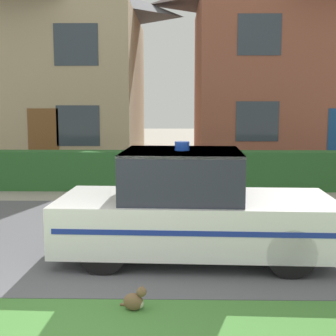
{
  "coord_description": "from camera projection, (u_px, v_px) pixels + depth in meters",
  "views": [
    {
      "loc": [
        1.2,
        -4.13,
        2.21
      ],
      "look_at": [
        1.03,
        4.45,
        1.05
      ],
      "focal_mm": 50.0,
      "sensor_mm": 36.0,
      "label": 1
    }
  ],
  "objects": [
    {
      "name": "police_car",
      "position": [
        192.0,
        209.0,
        6.75
      ],
      "size": [
        3.98,
        1.88,
        1.68
      ],
      "rotation": [
        0.0,
        0.0,
        -0.04
      ],
      "color": "black",
      "rests_on": "road_strip"
    },
    {
      "name": "house_left",
      "position": [
        43.0,
        61.0,
        18.04
      ],
      "size": [
        7.71,
        7.04,
        7.62
      ],
      "color": "tan",
      "rests_on": "ground"
    },
    {
      "name": "lawn_verge",
      "position": [
        53.0,
        333.0,
        4.54
      ],
      "size": [
        28.0,
        1.63,
        0.01
      ],
      "primitive_type": "cube",
      "color": "#478438",
      "rests_on": "ground"
    },
    {
      "name": "garden_hedge",
      "position": [
        188.0,
        170.0,
        12.23
      ],
      "size": [
        10.58,
        0.67,
        1.02
      ],
      "primitive_type": "cube",
      "color": "#2D662D",
      "rests_on": "ground"
    },
    {
      "name": "cat",
      "position": [
        135.0,
        300.0,
        5.06
      ],
      "size": [
        0.3,
        0.21,
        0.28
      ],
      "rotation": [
        0.0,
        0.0,
        6.16
      ],
      "color": "brown",
      "rests_on": "ground"
    },
    {
      "name": "road_strip",
      "position": [
        107.0,
        234.0,
        8.06
      ],
      "size": [
        28.0,
        5.46,
        0.01
      ],
      "primitive_type": "cube",
      "color": "#5B5B60",
      "rests_on": "ground"
    },
    {
      "name": "house_right",
      "position": [
        303.0,
        55.0,
        17.97
      ],
      "size": [
        8.55,
        6.57,
        8.07
      ],
      "color": "#93513D",
      "rests_on": "ground"
    }
  ]
}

